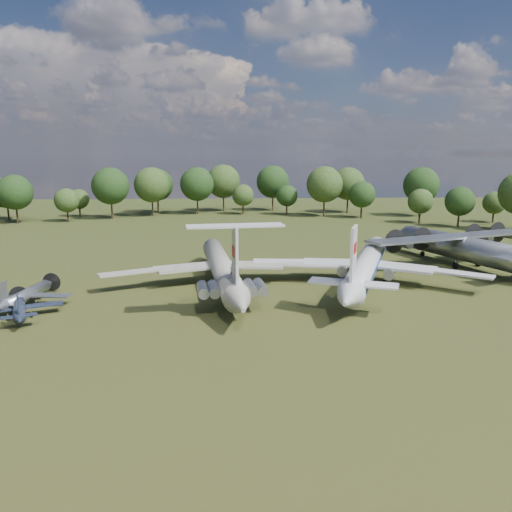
{
  "coord_description": "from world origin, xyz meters",
  "views": [
    {
      "loc": [
        3.41,
        -68.72,
        19.24
      ],
      "look_at": [
        7.02,
        0.38,
        5.0
      ],
      "focal_mm": 35.0,
      "sensor_mm": 36.0,
      "label": 1
    }
  ],
  "objects_px": {
    "an12_transport": "(463,251)",
    "small_prop_northwest": "(27,297)",
    "small_prop_west": "(19,310)",
    "person_on_il62": "(232,271)",
    "il62_airliner": "(222,272)",
    "tu104_jet": "(366,269)"
  },
  "relations": [
    {
      "from": "il62_airliner",
      "to": "small_prop_northwest",
      "type": "height_order",
      "value": "il62_airliner"
    },
    {
      "from": "small_prop_west",
      "to": "person_on_il62",
      "type": "height_order",
      "value": "person_on_il62"
    },
    {
      "from": "il62_airliner",
      "to": "small_prop_northwest",
      "type": "bearing_deg",
      "value": -168.89
    },
    {
      "from": "person_on_il62",
      "to": "an12_transport",
      "type": "bearing_deg",
      "value": -169.29
    },
    {
      "from": "an12_transport",
      "to": "small_prop_west",
      "type": "relative_size",
      "value": 3.05
    },
    {
      "from": "tu104_jet",
      "to": "small_prop_northwest",
      "type": "distance_m",
      "value": 47.21
    },
    {
      "from": "small_prop_west",
      "to": "person_on_il62",
      "type": "bearing_deg",
      "value": -21.05
    },
    {
      "from": "small_prop_west",
      "to": "person_on_il62",
      "type": "distance_m",
      "value": 25.75
    },
    {
      "from": "small_prop_northwest",
      "to": "il62_airliner",
      "type": "bearing_deg",
      "value": 26.07
    },
    {
      "from": "tu104_jet",
      "to": "person_on_il62",
      "type": "relative_size",
      "value": 26.05
    },
    {
      "from": "an12_transport",
      "to": "small_prop_west",
      "type": "height_order",
      "value": "an12_transport"
    },
    {
      "from": "il62_airliner",
      "to": "person_on_il62",
      "type": "distance_m",
      "value": 12.88
    },
    {
      "from": "an12_transport",
      "to": "il62_airliner",
      "type": "bearing_deg",
      "value": 175.18
    },
    {
      "from": "small_prop_west",
      "to": "an12_transport",
      "type": "bearing_deg",
      "value": -2.09
    },
    {
      "from": "tu104_jet",
      "to": "small_prop_northwest",
      "type": "xyz_separation_m",
      "value": [
        -46.45,
        -8.34,
        -1.22
      ]
    },
    {
      "from": "an12_transport",
      "to": "small_prop_northwest",
      "type": "relative_size",
      "value": 2.73
    },
    {
      "from": "small_prop_west",
      "to": "person_on_il62",
      "type": "relative_size",
      "value": 7.51
    },
    {
      "from": "an12_transport",
      "to": "small_prop_northwest",
      "type": "distance_m",
      "value": 69.22
    },
    {
      "from": "il62_airliner",
      "to": "person_on_il62",
      "type": "bearing_deg",
      "value": -90.0
    },
    {
      "from": "il62_airliner",
      "to": "small_prop_west",
      "type": "relative_size",
      "value": 3.4
    },
    {
      "from": "an12_transport",
      "to": "small_prop_west",
      "type": "bearing_deg",
      "value": -179.61
    },
    {
      "from": "an12_transport",
      "to": "small_prop_west",
      "type": "distance_m",
      "value": 69.77
    }
  ]
}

